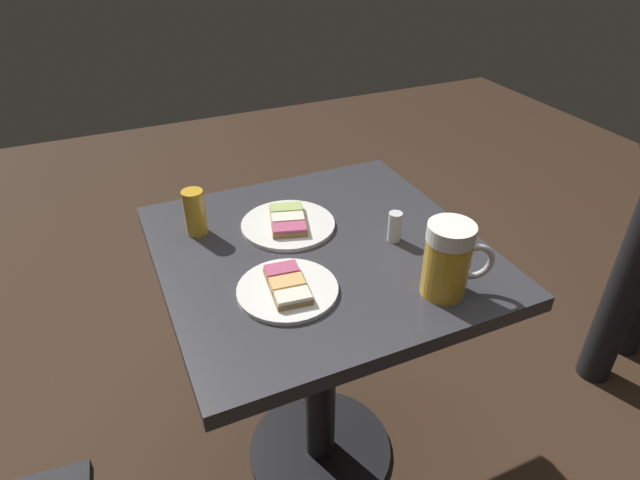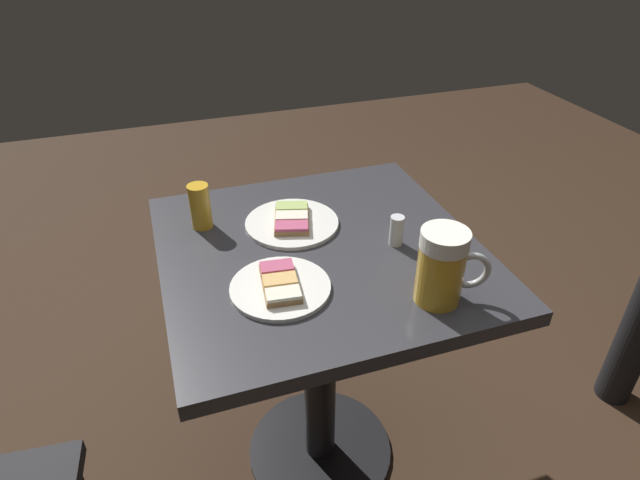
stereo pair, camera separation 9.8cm
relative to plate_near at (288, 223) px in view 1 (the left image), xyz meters
The scene contains 7 objects.
ground_plane 0.79m from the plate_near, 73.42° to the right, with size 6.00×6.00×0.00m, color #382619.
cafe_table 0.22m from the plate_near, 73.42° to the right, with size 0.73×0.73×0.77m.
plate_near is the anchor object (origin of this frame).
plate_far 0.26m from the plate_near, 111.45° to the right, with size 0.21×0.21×0.03m.
beer_mug 0.43m from the plate_near, 61.21° to the right, with size 0.15×0.10×0.16m.
beer_glass_small 0.23m from the plate_near, 163.16° to the left, with size 0.05×0.05×0.11m, color gold.
salt_shaker 0.26m from the plate_near, 37.47° to the right, with size 0.03×0.03×0.07m, color silver.
Camera 1 is at (-0.42, -0.94, 1.47)m, focal length 29.86 mm.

